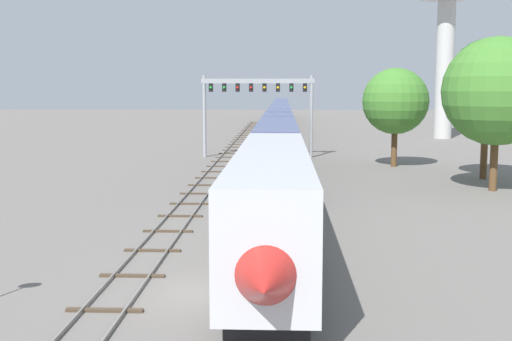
% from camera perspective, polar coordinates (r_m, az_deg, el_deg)
% --- Properties ---
extents(ground_plane, '(400.00, 400.00, 0.00)m').
position_cam_1_polar(ground_plane, '(23.88, -3.66, -10.85)').
color(ground_plane, slate).
extents(track_main, '(2.60, 200.00, 0.16)m').
position_cam_1_polar(track_main, '(82.89, 2.07, 2.21)').
color(track_main, slate).
rests_on(track_main, ground).
extents(track_near, '(2.60, 160.00, 0.16)m').
position_cam_1_polar(track_near, '(63.27, -3.02, 0.61)').
color(track_near, slate).
rests_on(track_near, ground).
extents(passenger_train, '(3.04, 156.79, 4.80)m').
position_cam_1_polar(passenger_train, '(94.94, 2.12, 4.39)').
color(passenger_train, silver).
rests_on(passenger_train, ground).
extents(signal_gantry, '(12.10, 0.49, 8.78)m').
position_cam_1_polar(signal_gantry, '(69.30, 0.16, 6.54)').
color(signal_gantry, '#999BA0').
rests_on(signal_gantry, ground).
extents(trackside_tree_left, '(7.79, 7.79, 11.11)m').
position_cam_1_polar(trackside_tree_left, '(49.45, 20.55, 6.57)').
color(trackside_tree_left, brown).
rests_on(trackside_tree_left, ground).
extents(trackside_tree_mid, '(5.92, 5.92, 11.41)m').
position_cam_1_polar(trackside_tree_mid, '(55.75, 19.80, 7.88)').
color(trackside_tree_mid, brown).
rests_on(trackside_tree_mid, ground).
extents(trackside_tree_right, '(6.24, 6.24, 9.33)m').
position_cam_1_polar(trackside_tree_right, '(62.40, 12.23, 6.00)').
color(trackside_tree_right, brown).
rests_on(trackside_tree_right, ground).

